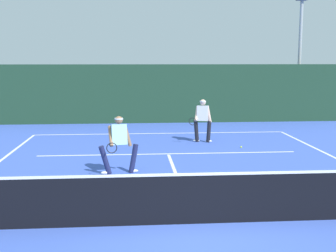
{
  "coord_description": "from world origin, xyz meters",
  "views": [
    {
      "loc": [
        -1.19,
        -8.21,
        3.19
      ],
      "look_at": [
        -0.02,
        6.35,
        1.0
      ],
      "focal_mm": 47.01,
      "sensor_mm": 36.0,
      "label": 1
    }
  ],
  "objects_px": {
    "tennis_ball": "(241,147)",
    "player_far": "(203,119)",
    "player_near": "(119,142)",
    "light_pole": "(300,42)"
  },
  "relations": [
    {
      "from": "player_near",
      "to": "light_pole",
      "type": "bearing_deg",
      "value": -139.99
    },
    {
      "from": "tennis_ball",
      "to": "light_pole",
      "type": "bearing_deg",
      "value": 57.29
    },
    {
      "from": "player_near",
      "to": "tennis_ball",
      "type": "distance_m",
      "value": 5.55
    },
    {
      "from": "player_near",
      "to": "light_pole",
      "type": "relative_size",
      "value": 0.25
    },
    {
      "from": "light_pole",
      "to": "tennis_ball",
      "type": "bearing_deg",
      "value": -122.71
    },
    {
      "from": "player_near",
      "to": "tennis_ball",
      "type": "height_order",
      "value": "player_near"
    },
    {
      "from": "player_far",
      "to": "tennis_ball",
      "type": "xyz_separation_m",
      "value": [
        1.24,
        -1.29,
        -0.9
      ]
    },
    {
      "from": "player_far",
      "to": "light_pole",
      "type": "height_order",
      "value": "light_pole"
    },
    {
      "from": "tennis_ball",
      "to": "player_far",
      "type": "bearing_deg",
      "value": 133.76
    },
    {
      "from": "player_near",
      "to": "light_pole",
      "type": "xyz_separation_m",
      "value": [
        9.5,
        11.35,
        3.27
      ]
    }
  ]
}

